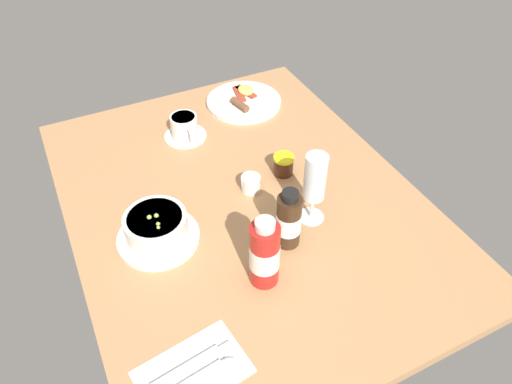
# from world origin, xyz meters

# --- Properties ---
(ground_plane) EXTENTS (1.10, 0.84, 0.03)m
(ground_plane) POSITION_xyz_m (0.00, 0.00, -0.01)
(ground_plane) COLOR #B27F51
(porridge_bowl) EXTENTS (0.19, 0.19, 0.08)m
(porridge_bowl) POSITION_xyz_m (0.04, -0.23, 0.04)
(porridge_bowl) COLOR silver
(porridge_bowl) RESTS_ON ground_plane
(cutlery_setting) EXTENTS (0.16, 0.21, 0.01)m
(cutlery_setting) POSITION_xyz_m (0.38, -0.27, 0.00)
(cutlery_setting) COLOR silver
(cutlery_setting) RESTS_ON ground_plane
(coffee_cup) EXTENTS (0.13, 0.12, 0.07)m
(coffee_cup) POSITION_xyz_m (-0.31, -0.04, 0.03)
(coffee_cup) COLOR silver
(coffee_cup) RESTS_ON ground_plane
(creamer_jug) EXTENTS (0.05, 0.06, 0.05)m
(creamer_jug) POSITION_xyz_m (-0.02, 0.03, 0.02)
(creamer_jug) COLOR silver
(creamer_jug) RESTS_ON ground_plane
(wine_glass) EXTENTS (0.06, 0.06, 0.19)m
(wine_glass) POSITION_xyz_m (0.13, 0.12, 0.12)
(wine_glass) COLOR white
(wine_glass) RESTS_ON ground_plane
(jam_jar) EXTENTS (0.05, 0.05, 0.06)m
(jam_jar) POSITION_xyz_m (-0.04, 0.14, 0.03)
(jam_jar) COLOR #472314
(jam_jar) RESTS_ON ground_plane
(sauce_bottle_brown) EXTENTS (0.06, 0.06, 0.16)m
(sauce_bottle_brown) POSITION_xyz_m (0.17, 0.03, 0.07)
(sauce_bottle_brown) COLOR #382314
(sauce_bottle_brown) RESTS_ON ground_plane
(sauce_bottle_red) EXTENTS (0.06, 0.06, 0.18)m
(sauce_bottle_red) POSITION_xyz_m (0.25, -0.06, 0.08)
(sauce_bottle_red) COLOR #B21E19
(sauce_bottle_red) RESTS_ON ground_plane
(breakfast_plate) EXTENTS (0.24, 0.24, 0.04)m
(breakfast_plate) POSITION_xyz_m (-0.40, 0.19, 0.01)
(breakfast_plate) COLOR silver
(breakfast_plate) RESTS_ON ground_plane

